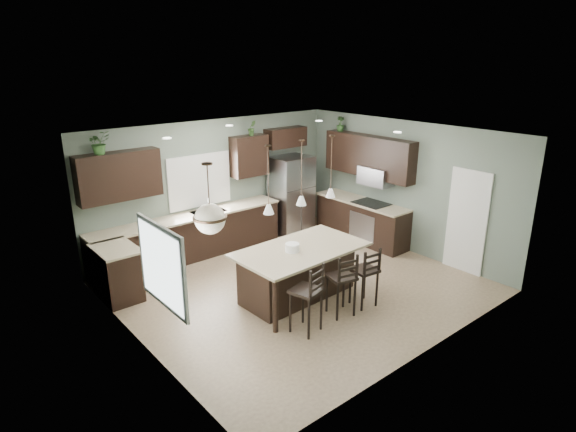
# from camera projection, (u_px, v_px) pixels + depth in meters

# --- Properties ---
(ground) EXTENTS (6.00, 6.00, 0.00)m
(ground) POSITION_uv_depth(u_px,v_px,m) (298.00, 286.00, 8.92)
(ground) COLOR #9E8466
(ground) RESTS_ON ground
(pantry_door) EXTENTS (0.04, 0.82, 2.04)m
(pantry_door) POSITION_uv_depth(u_px,v_px,m) (467.00, 222.00, 9.28)
(pantry_door) COLOR white
(pantry_door) RESTS_ON ground
(window_back) EXTENTS (1.35, 0.02, 1.00)m
(window_back) POSITION_uv_depth(u_px,v_px,m) (199.00, 181.00, 10.18)
(window_back) COLOR white
(window_back) RESTS_ON room_shell
(window_left) EXTENTS (0.02, 1.10, 1.00)m
(window_left) POSITION_uv_depth(u_px,v_px,m) (161.00, 266.00, 6.03)
(window_left) COLOR white
(window_left) RESTS_ON room_shell
(left_return_cabs) EXTENTS (0.60, 0.90, 0.90)m
(left_return_cabs) POSITION_uv_depth(u_px,v_px,m) (117.00, 274.00, 8.37)
(left_return_cabs) COLOR black
(left_return_cabs) RESTS_ON ground
(left_return_countertop) EXTENTS (0.66, 0.96, 0.04)m
(left_return_countertop) POSITION_uv_depth(u_px,v_px,m) (115.00, 249.00, 8.24)
(left_return_countertop) COLOR beige
(left_return_countertop) RESTS_ON left_return_cabs
(back_lower_cabs) EXTENTS (4.20, 0.60, 0.90)m
(back_lower_cabs) POSITION_uv_depth(u_px,v_px,m) (190.00, 238.00, 10.04)
(back_lower_cabs) COLOR black
(back_lower_cabs) RESTS_ON ground
(back_countertop) EXTENTS (4.20, 0.66, 0.04)m
(back_countertop) POSITION_uv_depth(u_px,v_px,m) (189.00, 217.00, 9.88)
(back_countertop) COLOR beige
(back_countertop) RESTS_ON back_lower_cabs
(sink_inset) EXTENTS (0.70, 0.45, 0.01)m
(sink_inset) POSITION_uv_depth(u_px,v_px,m) (208.00, 212.00, 10.15)
(sink_inset) COLOR gray
(sink_inset) RESTS_ON back_countertop
(faucet) EXTENTS (0.02, 0.02, 0.28)m
(faucet) POSITION_uv_depth(u_px,v_px,m) (209.00, 205.00, 10.08)
(faucet) COLOR silver
(faucet) RESTS_ON back_countertop
(back_upper_left) EXTENTS (1.55, 0.34, 0.90)m
(back_upper_left) POSITION_uv_depth(u_px,v_px,m) (119.00, 176.00, 8.87)
(back_upper_left) COLOR black
(back_upper_left) RESTS_ON room_shell
(back_upper_right) EXTENTS (0.85, 0.34, 0.90)m
(back_upper_right) POSITION_uv_depth(u_px,v_px,m) (249.00, 156.00, 10.67)
(back_upper_right) COLOR black
(back_upper_right) RESTS_ON room_shell
(fridge_header) EXTENTS (1.05, 0.34, 0.45)m
(fridge_header) POSITION_uv_depth(u_px,v_px,m) (286.00, 137.00, 11.21)
(fridge_header) COLOR black
(fridge_header) RESTS_ON room_shell
(right_lower_cabs) EXTENTS (0.60, 2.35, 0.90)m
(right_lower_cabs) POSITION_uv_depth(u_px,v_px,m) (361.00, 221.00, 11.06)
(right_lower_cabs) COLOR black
(right_lower_cabs) RESTS_ON ground
(right_countertop) EXTENTS (0.66, 2.35, 0.04)m
(right_countertop) POSITION_uv_depth(u_px,v_px,m) (362.00, 202.00, 10.90)
(right_countertop) COLOR beige
(right_countertop) RESTS_ON right_lower_cabs
(cooktop) EXTENTS (0.58, 0.75, 0.02)m
(cooktop) POSITION_uv_depth(u_px,v_px,m) (371.00, 203.00, 10.69)
(cooktop) COLOR black
(cooktop) RESTS_ON right_countertop
(wall_oven_front) EXTENTS (0.01, 0.72, 0.60)m
(wall_oven_front) POSITION_uv_depth(u_px,v_px,m) (361.00, 227.00, 10.67)
(wall_oven_front) COLOR gray
(wall_oven_front) RESTS_ON right_lower_cabs
(right_upper_cabs) EXTENTS (0.34, 2.35, 0.90)m
(right_upper_cabs) POSITION_uv_depth(u_px,v_px,m) (369.00, 156.00, 10.66)
(right_upper_cabs) COLOR black
(right_upper_cabs) RESTS_ON room_shell
(microwave) EXTENTS (0.40, 0.75, 0.40)m
(microwave) POSITION_uv_depth(u_px,v_px,m) (376.00, 176.00, 10.56)
(microwave) COLOR gray
(microwave) RESTS_ON right_upper_cabs
(refrigerator) EXTENTS (0.90, 0.74, 1.85)m
(refrigerator) POSITION_uv_depth(u_px,v_px,m) (291.00, 195.00, 11.37)
(refrigerator) COLOR #9C9DA4
(refrigerator) RESTS_ON ground
(kitchen_island) EXTENTS (2.30, 1.36, 0.92)m
(kitchen_island) POSITION_uv_depth(u_px,v_px,m) (301.00, 273.00, 8.38)
(kitchen_island) COLOR black
(kitchen_island) RESTS_ON ground
(serving_dish) EXTENTS (0.24, 0.24, 0.14)m
(serving_dish) POSITION_uv_depth(u_px,v_px,m) (292.00, 248.00, 8.09)
(serving_dish) COLOR white
(serving_dish) RESTS_ON kitchen_island
(bar_stool_left) EXTENTS (0.51, 0.51, 1.13)m
(bar_stool_left) POSITION_uv_depth(u_px,v_px,m) (306.00, 298.00, 7.30)
(bar_stool_left) COLOR black
(bar_stool_left) RESTS_ON ground
(bar_stool_center) EXTENTS (0.49, 0.49, 1.10)m
(bar_stool_center) POSITION_uv_depth(u_px,v_px,m) (341.00, 284.00, 7.80)
(bar_stool_center) COLOR black
(bar_stool_center) RESTS_ON ground
(bar_stool_right) EXTENTS (0.45, 0.45, 1.07)m
(bar_stool_right) POSITION_uv_depth(u_px,v_px,m) (364.00, 276.00, 8.09)
(bar_stool_right) COLOR black
(bar_stool_right) RESTS_ON ground
(pendant_left) EXTENTS (0.17, 0.17, 1.10)m
(pendant_left) POSITION_uv_depth(u_px,v_px,m) (268.00, 180.00, 7.38)
(pendant_left) COLOR silver
(pendant_left) RESTS_ON room_shell
(pendant_center) EXTENTS (0.17, 0.17, 1.10)m
(pendant_center) POSITION_uv_depth(u_px,v_px,m) (302.00, 173.00, 7.82)
(pendant_center) COLOR white
(pendant_center) RESTS_ON room_shell
(pendant_right) EXTENTS (0.17, 0.17, 1.10)m
(pendant_right) POSITION_uv_depth(u_px,v_px,m) (331.00, 167.00, 8.26)
(pendant_right) COLOR white
(pendant_right) RESTS_ON room_shell
(chandelier) EXTENTS (0.45, 0.45, 0.95)m
(chandelier) POSITION_uv_depth(u_px,v_px,m) (209.00, 199.00, 6.15)
(chandelier) COLOR #F2E3C6
(chandelier) RESTS_ON room_shell
(plant_back_left) EXTENTS (0.43, 0.39, 0.42)m
(plant_back_left) POSITION_uv_depth(u_px,v_px,m) (99.00, 143.00, 8.46)
(plant_back_left) COLOR #2D5726
(plant_back_left) RESTS_ON back_upper_left
(plant_back_right) EXTENTS (0.21, 0.19, 0.33)m
(plant_back_right) POSITION_uv_depth(u_px,v_px,m) (252.00, 128.00, 10.49)
(plant_back_right) COLOR #315424
(plant_back_right) RESTS_ON back_upper_right
(plant_right_wall) EXTENTS (0.25, 0.25, 0.34)m
(plant_right_wall) POSITION_uv_depth(u_px,v_px,m) (340.00, 124.00, 11.08)
(plant_right_wall) COLOR #26481F
(plant_right_wall) RESTS_ON right_upper_cabs
(room_shell) EXTENTS (6.00, 6.00, 6.00)m
(room_shell) POSITION_uv_depth(u_px,v_px,m) (298.00, 198.00, 8.38)
(room_shell) COLOR slate
(room_shell) RESTS_ON ground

